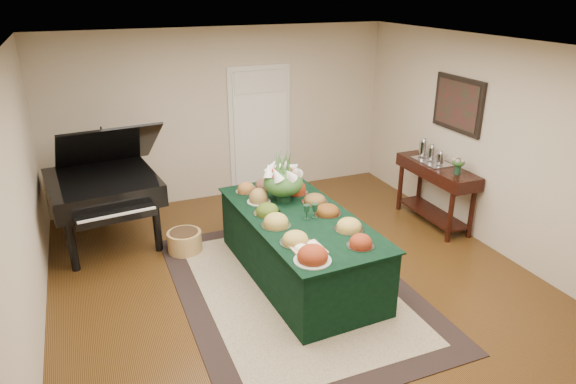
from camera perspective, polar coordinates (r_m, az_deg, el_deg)
name	(u,v)px	position (r m, az deg, el deg)	size (l,w,h in m)	color
ground	(298,283)	(6.18, 1.07, -10.04)	(6.00, 6.00, 0.00)	black
area_rug	(294,288)	(6.06, 0.68, -10.66)	(2.54, 3.56, 0.01)	black
kitchen_doorway	(260,132)	(8.52, -3.11, 6.71)	(1.05, 0.07, 2.10)	silver
buffet_table	(299,246)	(6.11, 1.27, -6.05)	(1.28, 2.52, 0.80)	black
food_platters	(296,214)	(5.87, 0.93, -2.43)	(1.03, 2.29, 0.14)	#B6C0B6
cutting_board	(307,246)	(5.21, 2.16, -6.03)	(0.33, 0.33, 0.10)	tan
green_goblets	(311,211)	(5.84, 2.55, -2.16)	(0.18, 0.08, 0.18)	#143321
floral_centerpiece	(283,178)	(6.25, -0.53, 1.59)	(0.51, 0.51, 0.51)	#143321
grand_piano	(104,186)	(7.15, -19.81, 0.64)	(1.57, 1.75, 1.67)	black
wicker_basket	(185,242)	(6.91, -11.41, -5.44)	(0.45, 0.45, 0.28)	#A67D43
mahogany_sideboard	(436,178)	(7.66, 16.14, 1.50)	(0.45, 1.40, 0.90)	black
tea_service	(431,154)	(7.69, 15.60, 4.14)	(0.34, 0.58, 0.30)	#B9B9C2
pink_bouquet	(458,163)	(7.25, 18.41, 3.08)	(0.19, 0.19, 0.24)	#143321
wall_painting	(458,104)	(7.51, 18.35, 9.22)	(0.05, 0.95, 0.75)	black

